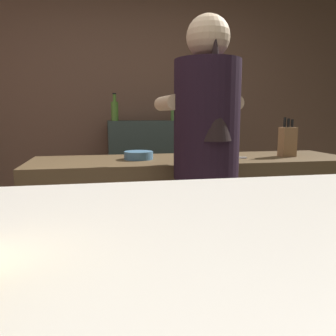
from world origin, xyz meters
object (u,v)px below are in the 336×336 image
Objects in this scene: chefs_knife at (228,158)px; bottle_olive_oil at (174,110)px; mixing_bowl at (139,155)px; bartender at (206,156)px; bottle_soy at (115,110)px; knife_block at (287,141)px.

bottle_olive_oil reaches higher than chefs_knife.
mixing_bowl is 1.28m from bottle_olive_oil.
bartender reaches higher than mixing_bowl.
chefs_knife is (0.28, 0.41, -0.07)m from bartender.
bottle_olive_oil is 0.58m from bottle_soy.
bottle_olive_oil reaches higher than bottle_soy.
bottle_soy is at bearing 134.40° from knife_block.
bartender reaches higher than knife_block.
bottle_olive_oil is (-0.11, 1.21, 0.32)m from chefs_knife.
bottle_soy reaches higher than knife_block.
bartender is 1.65m from bottle_olive_oil.
bottle_soy is at bearing 95.28° from mixing_bowl.
knife_block is at bearing -65.78° from bottle_olive_oil.
mixing_bowl is at bearing -84.72° from bottle_soy.
bottle_soy is (-0.69, 1.15, 0.32)m from chefs_knife.
chefs_knife is 1.26m from bottle_olive_oil.
chefs_knife is at bearing -37.51° from bartender.
knife_block is 1.33m from bottle_olive_oil.
knife_block is (0.71, 0.42, 0.03)m from bartender.
knife_block is 1.03× the size of bottle_olive_oil.
mixing_bowl is 0.72× the size of bottle_olive_oil.
knife_block is 1.61m from bottle_soy.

